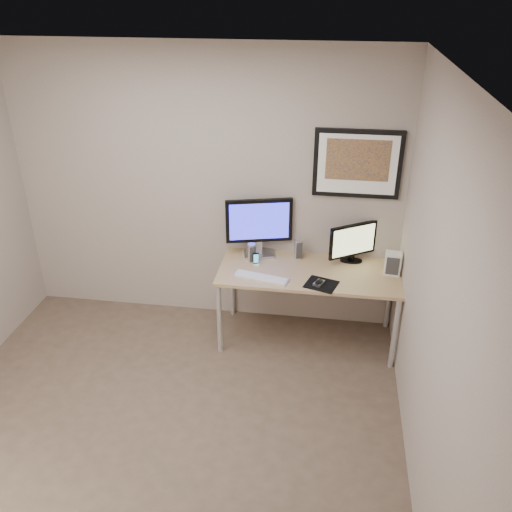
% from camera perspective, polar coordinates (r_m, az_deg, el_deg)
% --- Properties ---
extents(floor, '(3.60, 3.60, 0.00)m').
position_cam_1_polar(floor, '(4.35, -9.92, -17.80)').
color(floor, '#4B3D2F').
rests_on(floor, ground).
extents(room, '(3.60, 3.60, 3.60)m').
position_cam_1_polar(room, '(3.78, -9.91, 5.06)').
color(room, white).
rests_on(room, ground).
extents(desk, '(1.60, 0.70, 0.73)m').
position_cam_1_polar(desk, '(4.85, 5.60, -2.23)').
color(desk, '#9B7D4B').
rests_on(desk, floor).
extents(framed_art, '(0.75, 0.04, 0.60)m').
position_cam_1_polar(framed_art, '(4.77, 10.63, 9.51)').
color(framed_art, black).
rests_on(framed_art, room).
extents(monitor_large, '(0.60, 0.26, 0.55)m').
position_cam_1_polar(monitor_large, '(4.93, 0.31, 3.31)').
color(monitor_large, silver).
rests_on(monitor_large, desk).
extents(monitor_tv, '(0.41, 0.28, 0.37)m').
position_cam_1_polar(monitor_tv, '(4.93, 10.15, 1.47)').
color(monitor_tv, black).
rests_on(monitor_tv, desk).
extents(speaker_left, '(0.09, 0.09, 0.18)m').
position_cam_1_polar(speaker_left, '(4.91, -0.46, 0.34)').
color(speaker_left, silver).
rests_on(speaker_left, desk).
extents(speaker_right, '(0.10, 0.10, 0.19)m').
position_cam_1_polar(speaker_right, '(4.98, 4.45, 0.74)').
color(speaker_right, silver).
rests_on(speaker_right, desk).
extents(phone_dock, '(0.07, 0.07, 0.12)m').
position_cam_1_polar(phone_dock, '(4.86, -0.01, -0.32)').
color(phone_dock, black).
rests_on(phone_dock, desk).
extents(keyboard, '(0.50, 0.23, 0.02)m').
position_cam_1_polar(keyboard, '(4.67, 0.55, -2.28)').
color(keyboard, silver).
rests_on(keyboard, desk).
extents(mousepad, '(0.31, 0.30, 0.00)m').
position_cam_1_polar(mousepad, '(4.62, 6.89, -2.98)').
color(mousepad, black).
rests_on(mousepad, desk).
extents(mouse, '(0.10, 0.12, 0.04)m').
position_cam_1_polar(mouse, '(4.61, 6.65, -2.77)').
color(mouse, black).
rests_on(mouse, mousepad).
extents(fan_unit, '(0.14, 0.11, 0.21)m').
position_cam_1_polar(fan_unit, '(4.84, 14.19, -0.77)').
color(fan_unit, silver).
rests_on(fan_unit, desk).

